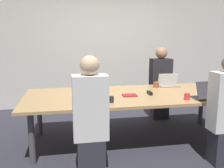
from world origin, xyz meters
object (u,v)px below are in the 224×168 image
Objects in this scene: cup_far_right at (156,85)px; person_near_left at (91,119)px; laptop_near_right at (206,94)px; cup_near_right at (187,97)px; cup_near_left at (111,99)px; stapler at (150,93)px; bottle_near_right at (214,88)px; laptop_far_right at (169,83)px; laptop_near_left at (94,99)px; person_far_right at (160,84)px.

person_near_left is at bearing -134.26° from cup_far_right.
laptop_near_right is 3.31× the size of cup_far_right.
cup_near_right is 1.12× the size of cup_near_left.
laptop_near_right is 0.80m from stapler.
laptop_far_right is (-0.36, 0.82, -0.05)m from bottle_near_right.
laptop_near_left is (-1.57, 0.05, -0.01)m from laptop_near_right.
bottle_near_right is 0.91× the size of laptop_near_left.
laptop_near_right is at bearing -3.22° from cup_near_left.
laptop_far_right is at bearing -82.39° from laptop_near_right.
cup_far_right is (-0.62, 0.75, -0.07)m from bottle_near_right.
laptop_near_left reaches higher than laptop_far_right.
laptop_near_left is at bearing -176.22° from bottle_near_right.
person_near_left is 0.57m from cup_near_left.
person_far_right reaches higher than cup_near_left.
cup_near_right is (-0.27, 0.02, -0.03)m from laptop_near_right.
cup_near_right is at bearing 178.60° from laptop_near_left.
laptop_near_right is 0.87× the size of laptop_far_right.
person_near_left is (-1.90, -0.56, -0.18)m from bottle_near_right.
laptop_near_right is at bearing -4.03° from cup_near_right.
person_far_right reaches higher than laptop_near_right.
cup_near_right is 1.30m from laptop_near_left.
person_far_right reaches higher than laptop_near_left.
person_near_left reaches higher than cup_near_left.
person_far_right reaches higher than person_near_left.
person_near_left is at bearing -163.74° from cup_near_right.
laptop_near_right is 1.46m from person_far_right.
laptop_near_right is at bearing -66.83° from cup_far_right.
laptop_far_right is 1.51m from cup_near_left.
stapler is at bearing 164.49° from bottle_near_right.
laptop_near_right is 1.58m from laptop_near_left.
laptop_near_right is 1.34m from cup_near_left.
person_near_left is (-1.67, -0.39, -0.13)m from laptop_near_right.
laptop_near_right is at bearing -85.93° from person_far_right.
cup_near_right is 0.57m from stapler.
person_near_left reaches higher than cup_near_right.
person_near_left is 16.83× the size of cup_near_left.
bottle_near_right is (0.23, 0.17, 0.05)m from laptop_near_right.
person_near_left is at bearing -141.25° from stapler.
laptop_near_right is at bearing -32.57° from stapler.
bottle_near_right is at bearing -16.17° from stapler.
laptop_near_left is 0.97m from stapler.
cup_near_left is at bearing -3.22° from laptop_near_right.
cup_far_right is 1.83m from person_near_left.
laptop_far_right is 3.82× the size of cup_far_right.
person_far_right is at bearing -136.43° from laptop_near_left.
laptop_near_right is 1.71m from person_near_left.
laptop_near_right is 3.36× the size of cup_near_right.
stapler is (0.66, 0.35, -0.02)m from cup_near_left.
bottle_near_right is 0.20× the size of person_near_left.
laptop_near_right is 1.02× the size of laptop_near_left.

